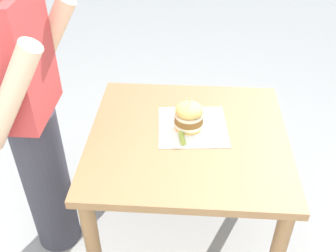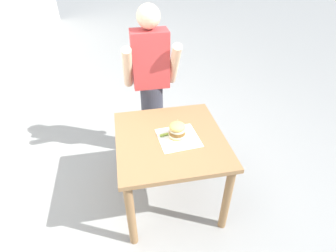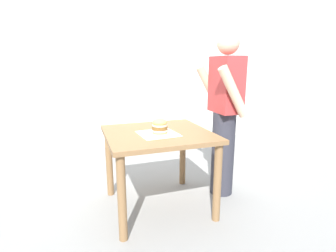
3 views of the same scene
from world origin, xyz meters
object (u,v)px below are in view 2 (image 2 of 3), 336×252
(pickle_spear, at_px, (164,135))
(sandwich, at_px, (177,130))
(patio_table, at_px, (170,149))
(diner_across_table, at_px, (151,86))

(pickle_spear, bearing_deg, sandwich, -14.29)
(patio_table, xyz_separation_m, diner_across_table, (-0.05, 0.74, 0.25))
(sandwich, relative_size, diner_across_table, 0.10)
(patio_table, xyz_separation_m, sandwich, (0.06, 0.00, 0.20))
(diner_across_table, bearing_deg, patio_table, -85.81)
(sandwich, bearing_deg, pickle_spear, 165.71)
(diner_across_table, bearing_deg, sandwich, -81.24)
(sandwich, height_order, diner_across_table, diner_across_table)
(sandwich, xyz_separation_m, pickle_spear, (-0.11, 0.03, -0.05))
(patio_table, distance_m, diner_across_table, 0.78)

